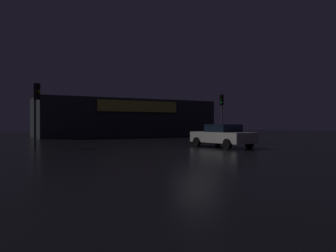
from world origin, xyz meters
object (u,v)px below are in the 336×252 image
at_px(traffic_signal_cross_left, 36,103).
at_px(car_near, 222,136).
at_px(store_building, 126,118).
at_px(traffic_signal_main, 222,106).

distance_m(traffic_signal_cross_left, car_near, 12.11).
xyz_separation_m(store_building, traffic_signal_main, (1.90, -16.94, 0.79)).
height_order(traffic_signal_cross_left, car_near, traffic_signal_cross_left).
bearing_deg(traffic_signal_main, traffic_signal_cross_left, -179.35).
relative_size(traffic_signal_main, traffic_signal_cross_left, 0.98).
xyz_separation_m(store_building, car_near, (-2.47, -22.66, -1.51)).
xyz_separation_m(traffic_signal_main, car_near, (-4.37, -5.73, -2.30)).
relative_size(store_building, car_near, 4.67).
bearing_deg(traffic_signal_main, car_near, -127.36).
distance_m(traffic_signal_main, car_near, 7.56).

